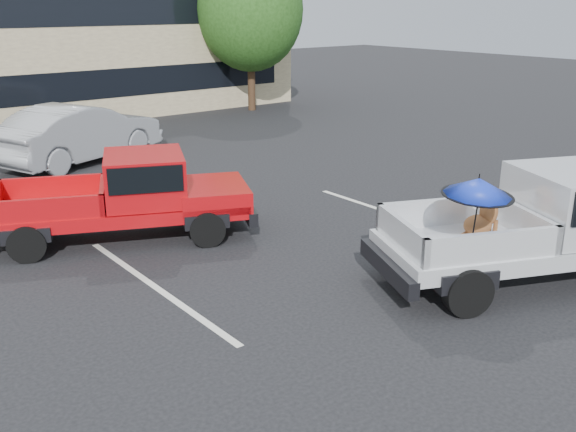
# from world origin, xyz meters

# --- Properties ---
(ground) EXTENTS (90.00, 90.00, 0.00)m
(ground) POSITION_xyz_m (0.00, 0.00, 0.00)
(ground) COLOR black
(ground) RESTS_ON ground
(stripe_left) EXTENTS (0.12, 5.00, 0.01)m
(stripe_left) POSITION_xyz_m (-3.00, 2.00, 0.00)
(stripe_left) COLOR silver
(stripe_left) RESTS_ON ground
(stripe_right) EXTENTS (0.12, 5.00, 0.01)m
(stripe_right) POSITION_xyz_m (3.00, 2.00, 0.00)
(stripe_right) COLOR silver
(stripe_right) RESTS_ON ground
(motel_building) EXTENTS (20.40, 8.40, 6.30)m
(motel_building) POSITION_xyz_m (2.00, 20.99, 3.21)
(motel_building) COLOR tan
(motel_building) RESTS_ON ground
(tree_right) EXTENTS (4.46, 4.46, 6.78)m
(tree_right) POSITION_xyz_m (9.00, 16.00, 4.21)
(tree_right) COLOR #332114
(tree_right) RESTS_ON ground
(tree_back) EXTENTS (4.68, 4.68, 7.11)m
(tree_back) POSITION_xyz_m (6.00, 24.00, 4.41)
(tree_back) COLOR #332114
(tree_back) RESTS_ON ground
(silver_pickup) EXTENTS (6.00, 4.10, 2.06)m
(silver_pickup) POSITION_xyz_m (2.55, -1.89, 1.05)
(silver_pickup) COLOR black
(silver_pickup) RESTS_ON ground
(red_pickup) EXTENTS (5.45, 3.78, 1.71)m
(red_pickup) POSITION_xyz_m (-2.09, 4.35, 0.93)
(red_pickup) COLOR black
(red_pickup) RESTS_ON ground
(silver_sedan) EXTENTS (5.50, 3.56, 1.71)m
(silver_sedan) POSITION_xyz_m (-0.51, 11.38, 0.86)
(silver_sedan) COLOR #A4A6AB
(silver_sedan) RESTS_ON ground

